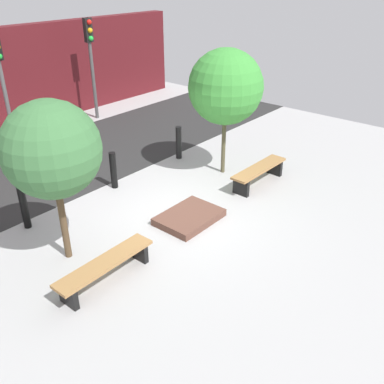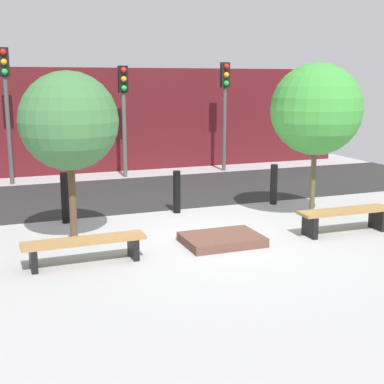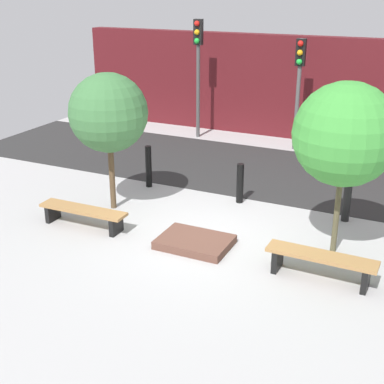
% 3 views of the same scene
% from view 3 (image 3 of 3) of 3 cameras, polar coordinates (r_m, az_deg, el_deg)
% --- Properties ---
extents(ground_plane, '(18.00, 18.00, 0.00)m').
position_cam_3_polar(ground_plane, '(10.88, 1.14, -4.93)').
color(ground_plane, '#A6A6A6').
extents(road_strip, '(18.00, 4.26, 0.01)m').
position_cam_3_polar(road_strip, '(14.78, 8.33, 2.14)').
color(road_strip, '#292929').
rests_on(road_strip, ground).
extents(building_facade, '(16.20, 0.50, 3.29)m').
position_cam_3_polar(building_facade, '(17.89, 12.32, 10.70)').
color(building_facade, '#511419').
rests_on(building_facade, ground).
extents(bench_left, '(1.98, 0.44, 0.42)m').
position_cam_3_polar(bench_left, '(11.48, -11.53, -2.22)').
color(bench_left, black).
rests_on(bench_left, ground).
extents(bench_right, '(1.91, 0.46, 0.47)m').
position_cam_3_polar(bench_right, '(9.57, 13.59, -7.19)').
color(bench_right, black).
rests_on(bench_right, ground).
extents(planter_bed, '(1.39, 1.01, 0.16)m').
position_cam_3_polar(planter_bed, '(10.54, 0.30, -5.36)').
color(planter_bed, brown).
rests_on(planter_bed, ground).
extents(tree_behind_left_bench, '(1.72, 1.72, 3.08)m').
position_cam_3_polar(tree_behind_left_bench, '(11.77, -8.92, 8.31)').
color(tree_behind_left_bench, '#4F3C27').
rests_on(tree_behind_left_bench, ground).
extents(tree_behind_right_bench, '(1.88, 1.88, 3.27)m').
position_cam_3_polar(tree_behind_right_bench, '(9.90, 16.03, 5.90)').
color(tree_behind_right_bench, brown).
rests_on(tree_behind_right_bench, ground).
extents(bollard_far_left, '(0.16, 0.16, 1.06)m').
position_cam_3_polar(bollard_far_left, '(13.45, -4.65, 2.72)').
color(bollard_far_left, black).
rests_on(bollard_far_left, ground).
extents(bollard_left, '(0.17, 0.17, 0.95)m').
position_cam_3_polar(bollard_left, '(12.49, 5.14, 0.93)').
color(bollard_left, black).
rests_on(bollard_left, ground).
extents(bollard_center, '(0.17, 0.17, 0.95)m').
position_cam_3_polar(bollard_center, '(11.94, 16.20, -0.86)').
color(bollard_center, black).
rests_on(bollard_center, ground).
extents(traffic_light_west, '(0.28, 0.27, 3.78)m').
position_cam_3_polar(traffic_light_west, '(17.54, 0.65, 14.15)').
color(traffic_light_west, '#494949').
rests_on(traffic_light_west, ground).
extents(traffic_light_mid_west, '(0.28, 0.27, 3.32)m').
position_cam_3_polar(traffic_light_mid_west, '(16.48, 11.36, 12.24)').
color(traffic_light_mid_west, '#535353').
rests_on(traffic_light_mid_west, ground).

